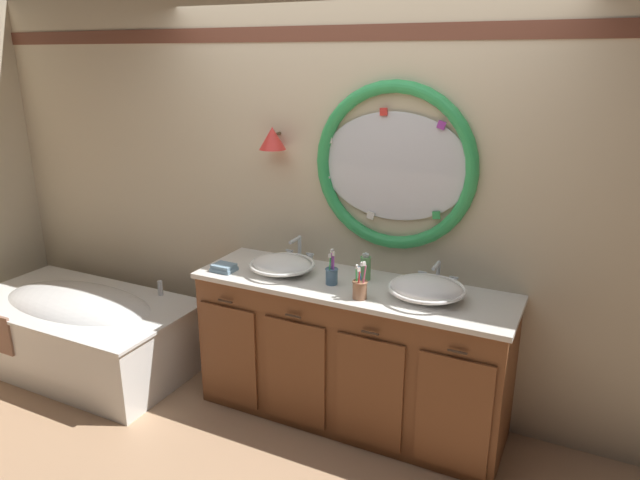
{
  "coord_description": "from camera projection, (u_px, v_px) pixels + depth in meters",
  "views": [
    {
      "loc": [
        1.39,
        -2.66,
        2.2
      ],
      "look_at": [
        -0.05,
        0.25,
        1.16
      ],
      "focal_mm": 32.44,
      "sensor_mm": 36.0,
      "label": 1
    }
  ],
  "objects": [
    {
      "name": "back_wall_assembly",
      "position": [
        354.0,
        202.0,
        3.62
      ],
      "size": [
        6.4,
        0.26,
        2.6
      ],
      "color": "beige",
      "rests_on": "ground_plane"
    },
    {
      "name": "ground_plane",
      "position": [
        310.0,
        433.0,
        3.53
      ],
      "size": [
        14.0,
        14.0,
        0.0
      ],
      "primitive_type": "plane",
      "color": "tan"
    },
    {
      "name": "faucet_set_right",
      "position": [
        438.0,
        276.0,
        3.37
      ],
      "size": [
        0.24,
        0.14,
        0.15
      ],
      "color": "silver",
      "rests_on": "vanity_counter"
    },
    {
      "name": "vanity_counter",
      "position": [
        351.0,
        352.0,
        3.56
      ],
      "size": [
        1.93,
        0.6,
        0.91
      ],
      "color": "brown",
      "rests_on": "ground_plane"
    },
    {
      "name": "faucet_set_left",
      "position": [
        299.0,
        252.0,
        3.76
      ],
      "size": [
        0.2,
        0.15,
        0.18
      ],
      "color": "silver",
      "rests_on": "vanity_counter"
    },
    {
      "name": "folded_hand_towel",
      "position": [
        224.0,
        268.0,
        3.62
      ],
      "size": [
        0.14,
        0.12,
        0.04
      ],
      "color": "#7593A8",
      "rests_on": "vanity_counter"
    },
    {
      "name": "soap_dispenser",
      "position": [
        365.0,
        268.0,
        3.46
      ],
      "size": [
        0.06,
        0.07,
        0.17
      ],
      "color": "#6BAD66",
      "rests_on": "vanity_counter"
    },
    {
      "name": "toothbrush_holder_right",
      "position": [
        360.0,
        288.0,
        3.2
      ],
      "size": [
        0.09,
        0.09,
        0.22
      ],
      "color": "#996647",
      "rests_on": "vanity_counter"
    },
    {
      "name": "sink_basin_left",
      "position": [
        282.0,
        264.0,
        3.57
      ],
      "size": [
        0.41,
        0.41,
        0.11
      ],
      "color": "white",
      "rests_on": "vanity_counter"
    },
    {
      "name": "toothbrush_holder_left",
      "position": [
        332.0,
        275.0,
        3.4
      ],
      "size": [
        0.08,
        0.08,
        0.22
      ],
      "color": "slate",
      "rests_on": "vanity_counter"
    },
    {
      "name": "bathtub",
      "position": [
        81.0,
        327.0,
        4.2
      ],
      "size": [
        1.66,
        0.88,
        0.62
      ],
      "color": "white",
      "rests_on": "ground_plane"
    },
    {
      "name": "sink_basin_right",
      "position": [
        427.0,
        289.0,
        3.18
      ],
      "size": [
        0.43,
        0.43,
        0.13
      ],
      "color": "white",
      "rests_on": "vanity_counter"
    }
  ]
}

